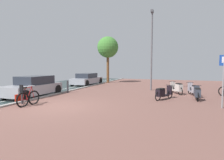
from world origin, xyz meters
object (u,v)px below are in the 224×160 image
(lamp_post, at_px, (152,47))
(scooter_mid, at_px, (194,90))
(scooter_near, at_px, (163,93))
(street_tree, at_px, (108,48))
(scooter_far, at_px, (197,93))
(parked_car_far, at_px, (87,79))
(scooter_extra, at_px, (177,88))
(parked_car_near, at_px, (34,87))
(bollard_near, at_px, (22,96))
(parking_sign, at_px, (223,75))
(bollard_far, at_px, (68,87))
(bicycle_foreground, at_px, (27,98))

(lamp_post, bearing_deg, scooter_mid, -30.90)
(scooter_near, height_order, street_tree, street_tree)
(scooter_near, xyz_separation_m, scooter_far, (1.90, 0.49, 0.01))
(scooter_mid, bearing_deg, parked_car_far, 157.70)
(scooter_extra, bearing_deg, parked_car_far, 157.54)
(scooter_extra, bearing_deg, scooter_mid, -20.98)
(scooter_extra, height_order, parked_car_near, parked_car_near)
(bollard_near, bearing_deg, lamp_post, 54.03)
(scooter_mid, distance_m, parked_car_near, 10.67)
(parking_sign, bearing_deg, scooter_near, 154.35)
(scooter_far, distance_m, parked_car_near, 10.27)
(lamp_post, distance_m, bollard_far, 7.32)
(scooter_extra, height_order, bollard_near, bollard_near)
(scooter_mid, height_order, bollard_far, bollard_far)
(lamp_post, relative_size, bollard_near, 7.59)
(bollard_far, bearing_deg, scooter_far, -0.05)
(parked_car_far, relative_size, bollard_far, 4.83)
(scooter_extra, relative_size, bollard_near, 2.01)
(parked_car_far, xyz_separation_m, street_tree, (1.33, 2.74, 3.55))
(scooter_mid, xyz_separation_m, bollard_far, (-8.71, -1.67, 0.06))
(street_tree, bearing_deg, parking_sign, -46.93)
(scooter_near, distance_m, scooter_mid, 2.86)
(parked_car_near, relative_size, bollard_near, 4.76)
(bicycle_foreground, bearing_deg, bollard_near, 157.48)
(scooter_mid, xyz_separation_m, bollard_near, (-8.71, -5.93, 0.03))
(parked_car_near, bearing_deg, scooter_near, 10.49)
(scooter_extra, height_order, lamp_post, lamp_post)
(parked_car_far, height_order, parking_sign, parking_sign)
(bicycle_foreground, xyz_separation_m, lamp_post, (5.08, 8.00, 3.13))
(bicycle_foreground, xyz_separation_m, parked_car_near, (-1.86, 2.47, 0.23))
(scooter_far, xyz_separation_m, parking_sign, (0.90, -1.84, 1.15))
(lamp_post, bearing_deg, street_tree, 138.48)
(bicycle_foreground, relative_size, street_tree, 0.27)
(parked_car_far, relative_size, bollard_near, 5.19)
(scooter_near, xyz_separation_m, scooter_mid, (1.85, 2.18, 0.01))
(parked_car_near, bearing_deg, parking_sign, 0.86)
(parked_car_far, bearing_deg, bollard_far, -76.50)
(bicycle_foreground, bearing_deg, scooter_far, 28.62)
(bicycle_foreground, height_order, parking_sign, parking_sign)
(scooter_far, xyz_separation_m, lamp_post, (-3.13, 3.52, 3.13))
(parking_sign, distance_m, bollard_near, 10.03)
(street_tree, distance_m, bollard_far, 9.32)
(street_tree, height_order, bollard_near, street_tree)
(scooter_far, distance_m, scooter_extra, 2.36)
(scooter_extra, bearing_deg, bollard_far, -164.84)
(scooter_near, bearing_deg, lamp_post, 106.95)
(scooter_near, bearing_deg, bicycle_foreground, -147.71)
(parking_sign, bearing_deg, scooter_extra, 117.04)
(scooter_far, height_order, parked_car_far, parked_car_far)
(scooter_far, distance_m, parking_sign, 2.35)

